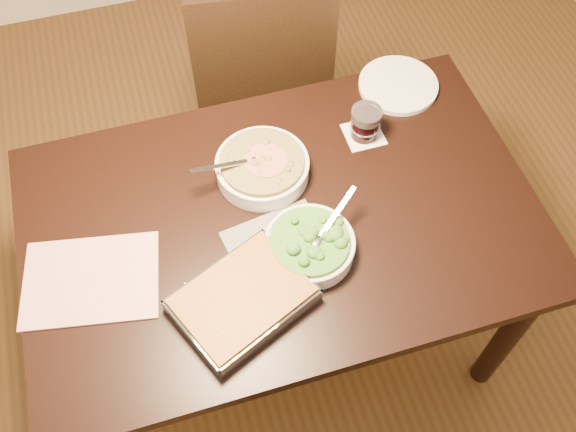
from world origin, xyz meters
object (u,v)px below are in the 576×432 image
Objects in this scene: stew_bowl at (262,167)px; chair_far at (260,73)px; broccoli_bowl at (310,245)px; dinner_plate at (398,85)px; baking_dish at (243,300)px; wine_tumbler at (365,122)px; table at (282,235)px.

chair_far is (0.15, 0.58, -0.23)m from stew_bowl.
chair_far is at bearing 75.90° from stew_bowl.
broccoli_bowl is 0.66m from dinner_plate.
broccoli_bowl is 0.63× the size of baking_dish.
chair_far is (-0.18, 0.53, -0.25)m from wine_tumbler.
baking_dish is at bearing 79.64° from chair_far.
broccoli_bowl reaches higher than dinner_plate.
broccoli_bowl is at bearing 1.90° from baking_dish.
broccoli_bowl is 0.23m from baking_dish.
dinner_plate is (0.50, 0.21, -0.03)m from stew_bowl.
baking_dish is at bearing -126.44° from table.
stew_bowl is at bearing 94.07° from table.
chair_far is at bearing 108.93° from wine_tumbler.
chair_far is at bearing 133.23° from dinner_plate.
wine_tumbler is at bearing 18.19° from baking_dish.
table is 1.40× the size of chair_far.
chair_far reaches higher than wine_tumbler.
stew_bowl is at bearing 43.91° from baking_dish.
table is 0.30m from baking_dish.
broccoli_bowl is at bearing -72.68° from table.
table is 5.77× the size of broccoli_bowl.
broccoli_bowl reaches higher than table.
chair_far is at bearing 79.57° from table.
broccoli_bowl is 0.24× the size of chair_far.
stew_bowl is at bearing 82.96° from chair_far.
stew_bowl is 0.33m from wine_tumbler.
baking_dish is 0.88m from dinner_plate.
table is 0.18m from broccoli_bowl.
table is 0.20m from stew_bowl.
dinner_plate is (0.45, 0.49, -0.02)m from broccoli_bowl.
table is at bearing 107.32° from broccoli_bowl.
dinner_plate reaches higher than table.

